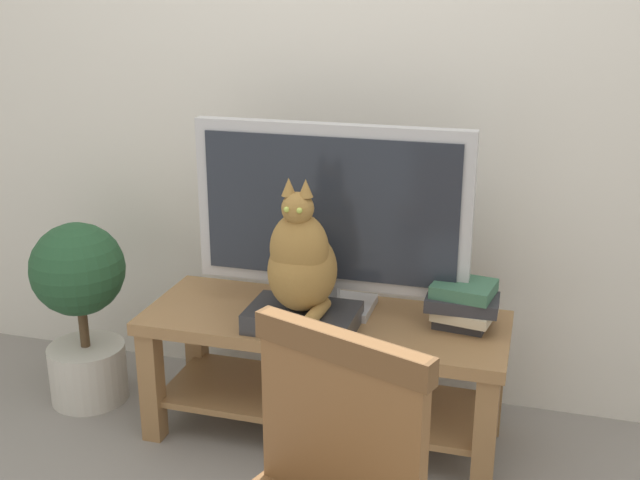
% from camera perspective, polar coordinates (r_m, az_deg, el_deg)
% --- Properties ---
extents(back_wall, '(7.00, 0.12, 2.80)m').
position_cam_1_polar(back_wall, '(2.92, 2.47, 15.11)').
color(back_wall, silver).
rests_on(back_wall, ground).
extents(tv_stand, '(1.26, 0.48, 0.46)m').
position_cam_1_polar(tv_stand, '(2.77, 0.29, -8.24)').
color(tv_stand, olive).
rests_on(tv_stand, ground).
extents(tv, '(0.96, 0.20, 0.66)m').
position_cam_1_polar(tv, '(2.66, 0.79, 1.98)').
color(tv, '#B7B7BC').
rests_on(tv, tv_stand).
extents(media_box, '(0.37, 0.24, 0.07)m').
position_cam_1_polar(media_box, '(2.62, -1.27, -5.70)').
color(media_box, '#2D2D30').
rests_on(media_box, tv_stand).
extents(cat, '(0.23, 0.32, 0.46)m').
position_cam_1_polar(cat, '(2.53, -1.37, -1.56)').
color(cat, olive).
rests_on(cat, media_box).
extents(book_stack, '(0.24, 0.21, 0.16)m').
position_cam_1_polar(book_stack, '(2.65, 10.41, -4.60)').
color(book_stack, '#2D2D33').
rests_on(book_stack, tv_stand).
extents(potted_plant, '(0.35, 0.35, 0.72)m').
position_cam_1_polar(potted_plant, '(3.11, -17.06, -4.44)').
color(potted_plant, beige).
rests_on(potted_plant, ground).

